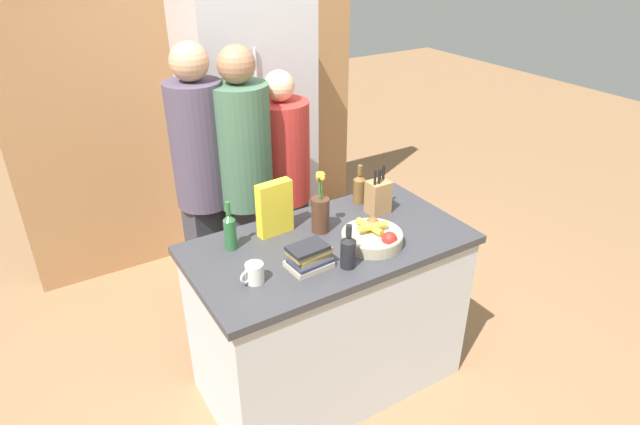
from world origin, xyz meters
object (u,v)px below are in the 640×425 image
Objects in this scene: coffee_mug at (254,273)px; bottle_wine at (348,251)px; refrigerator at (249,133)px; bottle_vinegar at (359,188)px; bottle_oil at (230,231)px; person_in_blue at (245,179)px; book_stack at (309,257)px; person_in_red_tee at (283,181)px; fruit_bowl at (373,236)px; knife_block at (378,197)px; flower_vase at (320,211)px; person_at_sink at (202,178)px; cereal_box at (275,208)px.

bottle_wine is at bearing -15.21° from coffee_mug.
bottle_vinegar is at bearing -83.67° from refrigerator.
person_in_blue is at bearing 59.28° from bottle_oil.
book_stack is (-0.44, -1.61, -0.02)m from refrigerator.
person_in_red_tee is at bearing 78.02° from bottle_wine.
bottle_wine is (-0.22, -0.10, 0.05)m from fruit_bowl.
bottle_wine is 1.11m from person_in_red_tee.
knife_block reaches higher than bottle_oil.
book_stack is 1.07m from person_in_red_tee.
bottle_vinegar is (0.58, 0.42, 0.04)m from book_stack.
flower_vase is (-0.23, -1.36, 0.04)m from refrigerator.
bottle_oil is (-0.25, 0.34, 0.05)m from book_stack.
knife_block reaches higher than coffee_mug.
knife_block is (0.22, 0.25, 0.06)m from fruit_bowl.
person_at_sink is 1.01× the size of person_in_blue.
person_in_red_tee is at bearing 45.95° from bottle_oil.
knife_block is 0.65m from book_stack.
fruit_bowl is at bearing -131.02° from knife_block.
bottle_oil is (0.03, 0.32, 0.05)m from coffee_mug.
person_in_red_tee is (0.17, 0.73, -0.16)m from flower_vase.
coffee_mug is (-0.65, 0.01, 0.01)m from fruit_bowl.
knife_block is 0.95× the size of cereal_box.
bottle_wine is at bearing -47.23° from bottle_oil.
flower_vase reaches higher than book_stack.
coffee_mug is at bearing -129.75° from cereal_box.
refrigerator reaches higher than person_in_blue.
refrigerator is at bearing 61.60° from bottle_oil.
bottle_vinegar reaches higher than fruit_bowl.
bottle_wine is 1.13m from person_at_sink.
person_in_blue is (0.08, 0.89, 0.02)m from book_stack.
person_at_sink is (-0.72, 0.58, 0.01)m from bottle_vinegar.
refrigerator is 1.61m from fruit_bowl.
coffee_mug is 0.54× the size of bottle_wine.
person_in_blue is at bearing 67.87° from coffee_mug.
bottle_vinegar is at bearing 50.38° from bottle_wine.
flower_vase is (-0.38, -0.01, 0.02)m from knife_block.
person_at_sink is (-0.29, 1.09, 0.01)m from bottle_wine.
bottle_wine is at bearing -85.90° from person_at_sink.
book_stack reaches higher than fruit_bowl.
person_in_blue is 0.34m from person_in_red_tee.
book_stack is at bearing -130.54° from flower_vase.
person_in_red_tee is at bearing 38.00° from person_in_blue.
bottle_vinegar reaches higher than book_stack.
person_in_blue reaches higher than cereal_box.
person_at_sink is (-0.58, -0.62, 0.02)m from refrigerator.
person_in_blue is (-0.51, 0.63, -0.02)m from knife_block.
book_stack is at bearing -75.41° from person_in_blue.
person_in_blue is at bearing 102.06° from flower_vase.
cereal_box reaches higher than fruit_bowl.
fruit_bowl is 1.21× the size of bottle_oil.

